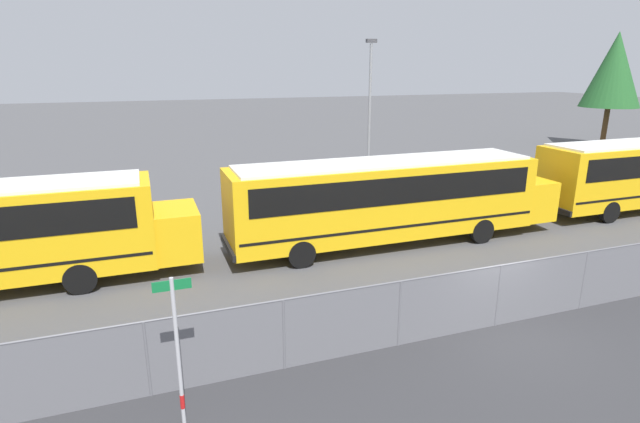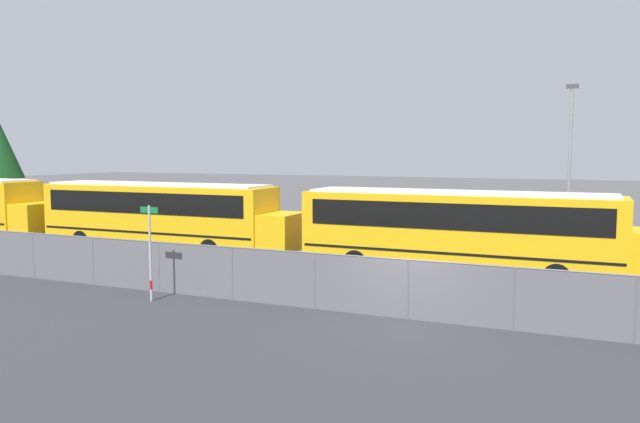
% 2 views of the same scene
% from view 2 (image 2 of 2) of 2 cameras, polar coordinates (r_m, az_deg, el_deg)
% --- Properties ---
extents(ground_plane, '(200.00, 200.00, 0.00)m').
position_cam_2_polar(ground_plane, '(18.90, 8.01, -9.72)').
color(ground_plane, '#4C4C4F').
extents(road_strip, '(148.11, 12.00, 0.01)m').
position_cam_2_polar(road_strip, '(13.49, 0.93, -16.00)').
color(road_strip, '#333335').
rests_on(road_strip, ground_plane).
extents(fence, '(114.18, 0.07, 1.80)m').
position_cam_2_polar(fence, '(18.68, 8.05, -7.00)').
color(fence, '#9EA0A5').
rests_on(fence, ground_plane).
extents(school_bus_2, '(13.85, 2.61, 3.39)m').
position_cam_2_polar(school_bus_2, '(31.52, -14.21, -0.00)').
color(school_bus_2, yellow).
rests_on(school_bus_2, ground_plane).
extents(school_bus_3, '(13.85, 2.61, 3.39)m').
position_cam_2_polar(school_bus_3, '(25.08, 13.06, -1.36)').
color(school_bus_3, yellow).
rests_on(school_bus_3, ground_plane).
extents(street_sign, '(0.70, 0.09, 3.18)m').
position_cam_2_polar(street_sign, '(21.31, -15.27, -3.50)').
color(street_sign, '#B7B7BC').
rests_on(street_sign, ground_plane).
extents(light_pole, '(0.60, 0.24, 8.30)m').
position_cam_2_polar(light_pole, '(34.10, 21.86, 4.44)').
color(light_pole, gray).
rests_on(light_pole, ground_plane).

